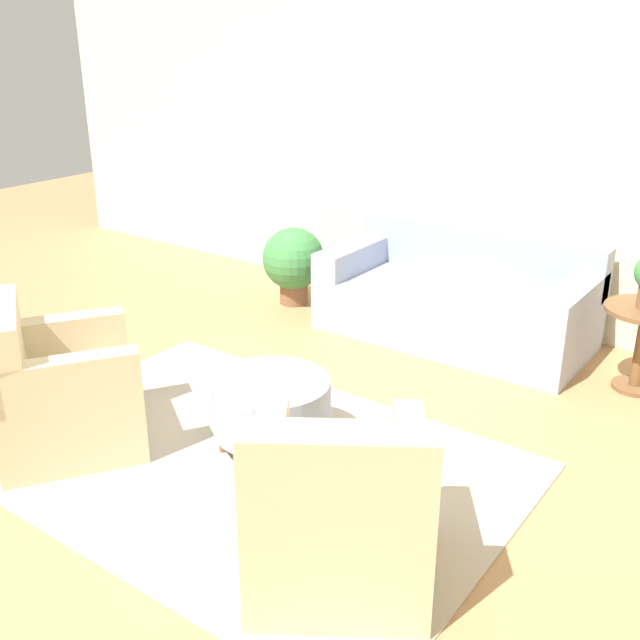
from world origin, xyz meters
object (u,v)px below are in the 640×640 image
(armchair_right, at_px, (338,516))
(armchair_left, at_px, (57,393))
(potted_plant_floor, at_px, (293,261))
(ottoman_table, at_px, (272,405))
(couch, at_px, (457,301))

(armchair_right, bearing_deg, armchair_left, 180.00)
(armchair_left, height_order, potted_plant_floor, armchair_left)
(armchair_right, distance_m, ottoman_table, 1.21)
(armchair_left, bearing_deg, potted_plant_floor, 97.91)
(couch, bearing_deg, potted_plant_floor, -173.71)
(armchair_right, xyz_separation_m, potted_plant_floor, (-2.38, 2.76, 0.04))
(couch, bearing_deg, ottoman_table, -92.72)
(couch, relative_size, armchair_right, 1.92)
(armchair_right, relative_size, potted_plant_floor, 1.58)
(ottoman_table, bearing_deg, couch, 87.28)
(couch, bearing_deg, armchair_right, -73.63)
(ottoman_table, xyz_separation_m, potted_plant_floor, (-1.42, 2.04, 0.11))
(couch, relative_size, potted_plant_floor, 3.02)
(armchair_left, bearing_deg, armchair_right, -0.00)
(potted_plant_floor, bearing_deg, ottoman_table, -55.25)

